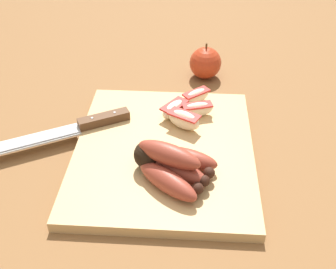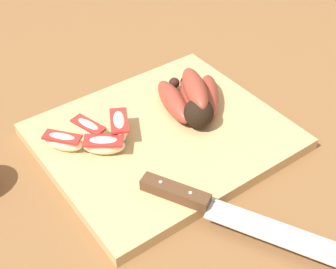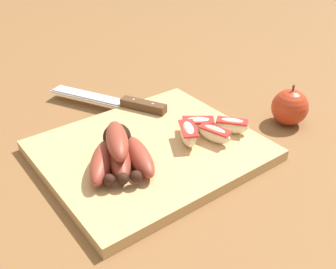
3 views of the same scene
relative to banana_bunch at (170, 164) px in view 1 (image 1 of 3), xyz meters
The scene contains 9 objects.
ground_plane 0.08m from the banana_bunch, behind, with size 6.00×6.00×0.00m, color brown.
cutting_board 0.08m from the banana_bunch, 167.95° to the right, with size 0.37×0.32×0.02m, color tan.
banana_bunch is the anchor object (origin of this frame).
chefs_knife 0.22m from the banana_bunch, 123.02° to the right, with size 0.16×0.26×0.02m.
apple_wedge_near 0.17m from the banana_bunch, behind, with size 0.07×0.06×0.03m.
apple_wedge_middle 0.22m from the banana_bunch, 169.64° to the left, with size 0.06×0.06×0.03m.
apple_wedge_far 0.13m from the banana_bunch, behind, with size 0.05×0.07×0.04m.
apple_wedge_extra 0.18m from the banana_bunch, 166.15° to the left, with size 0.04×0.07×0.03m.
whole_apple 0.37m from the banana_bunch, behind, with size 0.07×0.07×0.09m.
Camera 1 is at (0.57, 0.03, 0.50)m, focal length 44.46 mm.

